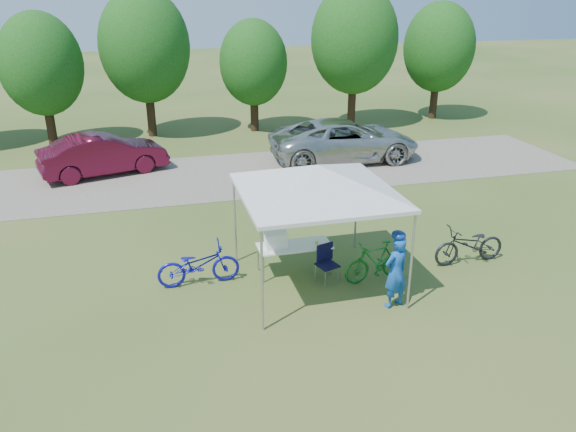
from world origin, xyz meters
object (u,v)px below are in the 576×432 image
folding_chair (326,260)px  folding_table (294,247)px  minivan (344,140)px  sedan (103,154)px  bike_green (376,261)px  bike_blue (198,265)px  cyclist (396,272)px  cooler (276,240)px  bike_dark (470,245)px

folding_chair → folding_table: bearing=123.5°
minivan → sedan: size_ratio=1.30×
bike_green → minivan: (2.46, 8.87, 0.32)m
bike_blue → bike_green: bike_blue is taller
folding_chair → minivan: (3.52, 8.56, 0.30)m
bike_blue → minivan: bearing=-39.2°
folding_table → cyclist: bearing=-50.3°
cooler → cyclist: cyclist is taller
bike_dark → sedan: sedan is taller
bike_green → minivan: size_ratio=0.28×
cooler → sedan: size_ratio=0.12×
cooler → bike_dark: size_ratio=0.28×
cyclist → sedan: bearing=-78.9°
folding_table → minivan: size_ratio=0.30×
folding_table → bike_blue: bike_blue is taller
cyclist → bike_blue: (-3.75, 1.91, -0.31)m
minivan → folding_table: bearing=153.5°
bike_dark → minivan: bearing=178.3°
folding_chair → sedan: (-5.07, 9.08, 0.23)m
cyclist → cooler: bearing=-62.3°
folding_chair → bike_blue: bike_blue is taller
sedan → folding_chair: bearing=-167.3°
folding_table → bike_blue: 2.17m
folding_table → bike_blue: bearing=179.9°
cyclist → sedan: (-6.07, 10.51, -0.06)m
bike_green → sedan: size_ratio=0.36×
bike_blue → sedan: 8.90m
folding_chair → bike_green: 1.10m
bike_dark → bike_blue: bearing=-97.1°
folding_chair → cooler: size_ratio=1.67×
bike_green → bike_dark: bearing=87.1°
bike_green → cyclist: bearing=-11.3°
cooler → sedan: (-4.05, 8.60, -0.15)m
bike_dark → minivan: size_ratio=0.32×
folding_table → bike_blue: size_ratio=0.93×
cooler → sedan: sedan is taller
cooler → sedan: bearing=115.2°
cyclist → minivan: size_ratio=0.28×
folding_chair → bike_dark: (3.51, -0.10, -0.02)m
bike_dark → sedan: (-8.58, 9.18, 0.25)m
folding_chair → bike_blue: (-2.76, 0.49, -0.01)m
bike_blue → minivan: 10.23m
folding_table → sedan: sedan is taller
folding_chair → sedan: 10.41m
folding_chair → sedan: size_ratio=0.19×
bike_green → bike_dark: size_ratio=0.87×
bike_blue → minivan: minivan is taller
cooler → bike_green: size_ratio=0.32×
sedan → minivan: bearing=-110.0°
folding_chair → sedan: bearing=101.8°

